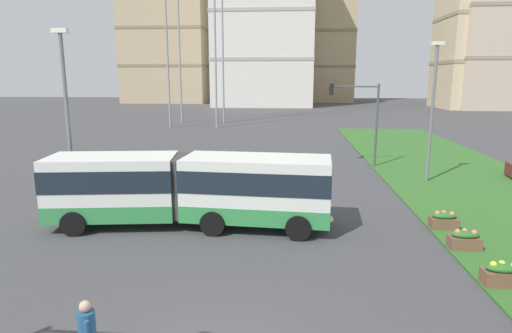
# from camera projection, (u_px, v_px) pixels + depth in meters

# --- Properties ---
(articulated_bus) EXTENTS (12.02, 3.32, 3.00)m
(articulated_bus) POSITION_uv_depth(u_px,v_px,m) (190.00, 188.00, 17.90)
(articulated_bus) COLOR silver
(articulated_bus) RESTS_ON ground
(flower_planter_1) EXTENTS (1.10, 0.56, 0.74)m
(flower_planter_1) POSITION_uv_depth(u_px,v_px,m) (502.00, 274.00, 12.80)
(flower_planter_1) COLOR brown
(flower_planter_1) RESTS_ON grass_median
(flower_planter_2) EXTENTS (1.10, 0.56, 0.74)m
(flower_planter_2) POSITION_uv_depth(u_px,v_px,m) (465.00, 239.00, 15.53)
(flower_planter_2) COLOR brown
(flower_planter_2) RESTS_ON grass_median
(flower_planter_3) EXTENTS (1.10, 0.56, 0.74)m
(flower_planter_3) POSITION_uv_depth(u_px,v_px,m) (444.00, 220.00, 17.65)
(flower_planter_3) COLOR brown
(flower_planter_3) RESTS_ON grass_median
(traffic_light_far_right) EXTENTS (3.57, 0.28, 5.81)m
(traffic_light_far_right) POSITION_uv_depth(u_px,v_px,m) (360.00, 110.00, 29.55)
(traffic_light_far_right) COLOR #474C51
(traffic_light_far_right) RESTS_ON ground
(streetlight_left) EXTENTS (0.70, 0.28, 8.32)m
(streetlight_left) POSITION_uv_depth(u_px,v_px,m) (67.00, 113.00, 19.51)
(streetlight_left) COLOR slate
(streetlight_left) RESTS_ON ground
(streetlight_median) EXTENTS (0.70, 0.28, 8.21)m
(streetlight_median) POSITION_uv_depth(u_px,v_px,m) (433.00, 107.00, 24.98)
(streetlight_median) COLOR slate
(streetlight_median) RESTS_ON ground
(apartment_tower_westcentre) EXTENTS (21.82, 18.63, 38.82)m
(apartment_tower_westcentre) POSITION_uv_depth(u_px,v_px,m) (264.00, 17.00, 94.80)
(apartment_tower_westcentre) COLOR silver
(apartment_tower_westcentre) RESTS_ON ground
(apartment_tower_centre) EXTENTS (21.74, 17.46, 43.41)m
(apartment_tower_centre) POSITION_uv_depth(u_px,v_px,m) (311.00, 18.00, 112.59)
(apartment_tower_centre) COLOR tan
(apartment_tower_centre) RESTS_ON ground
(apartment_tower_east) EXTENTS (17.49, 17.62, 38.21)m
(apartment_tower_east) POSITION_uv_depth(u_px,v_px,m) (499.00, 12.00, 85.87)
(apartment_tower_east) COLOR #C6B299
(apartment_tower_east) RESTS_ON ground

